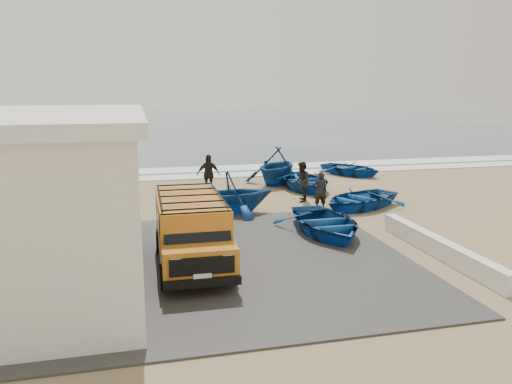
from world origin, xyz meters
TOP-DOWN VIEW (x-y plane):
  - ground at (0.00, 0.00)m, footprint 160.00×160.00m
  - slab at (-2.00, -2.00)m, footprint 12.00×10.00m
  - ocean at (0.00, 56.00)m, footprint 180.00×88.00m
  - surf_line at (0.00, 12.00)m, footprint 180.00×1.60m
  - surf_wash at (0.00, 14.50)m, footprint 180.00×2.20m
  - parapet at (5.00, -3.00)m, footprint 0.35×6.00m
  - van at (-2.15, -2.03)m, footprint 1.92×4.65m
  - boat_near_left at (2.55, -0.11)m, footprint 2.92×4.08m
  - boat_near_right at (5.30, 3.12)m, footprint 4.68×4.20m
  - boat_mid_left at (0.06, 3.39)m, footprint 3.56×3.17m
  - boat_mid_right at (4.34, 7.25)m, footprint 3.28×4.43m
  - boat_far_left at (3.41, 8.95)m, footprint 4.70×4.82m
  - boat_far_right at (8.24, 10.55)m, footprint 4.14×4.52m
  - fisherman_front at (3.61, 3.20)m, footprint 0.61×0.44m
  - fisherman_middle at (3.39, 4.88)m, footprint 0.92×1.03m
  - fisherman_back at (-0.34, 7.34)m, footprint 1.14×0.57m

SIDE VIEW (x-z plane):
  - ground at x=0.00m, z-range 0.00..0.00m
  - ocean at x=0.00m, z-range 0.00..0.01m
  - surf_wash at x=0.00m, z-range 0.00..0.04m
  - slab at x=-2.00m, z-range 0.00..0.05m
  - surf_line at x=0.00m, z-range 0.00..0.06m
  - parapet at x=5.00m, z-range 0.00..0.55m
  - boat_far_right at x=8.24m, z-range 0.00..0.77m
  - boat_near_right at x=5.30m, z-range 0.00..0.80m
  - boat_near_left at x=2.55m, z-range 0.00..0.84m
  - boat_mid_right at x=4.34m, z-range 0.00..0.88m
  - fisherman_front at x=3.61m, z-range 0.00..1.57m
  - boat_mid_left at x=0.06m, z-range 0.00..1.71m
  - fisherman_middle at x=3.39m, z-range 0.00..1.75m
  - fisherman_back at x=-0.34m, z-range 0.00..1.87m
  - boat_far_left at x=3.41m, z-range 0.00..1.93m
  - van at x=-2.15m, z-range 0.07..2.06m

